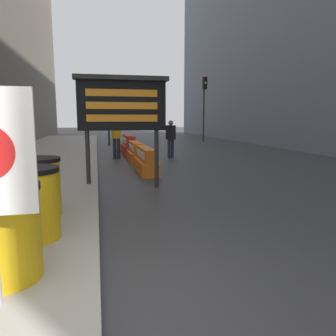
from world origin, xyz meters
TOP-DOWN VIEW (x-y plane):
  - ground_plane at (0.00, 0.00)m, footprint 120.00×120.00m
  - barrel_drum_foreground at (-0.89, 0.70)m, footprint 0.73×0.73m
  - barrel_drum_middle at (-0.83, 1.75)m, footprint 0.73×0.73m
  - barrel_drum_back at (-0.92, 2.80)m, footprint 0.73×0.73m
  - message_board at (0.60, 5.21)m, footprint 2.13×0.36m
  - jersey_barrier_orange_near at (1.47, 7.49)m, footprint 0.53×2.17m
  - jersey_barrier_orange_far at (1.47, 10.13)m, footprint 0.56×2.08m
  - jersey_barrier_red_striped at (1.47, 12.75)m, footprint 0.64×2.13m
  - traffic_cone_near at (1.17, 14.56)m, footprint 0.38×0.38m
  - traffic_light_near_curb at (0.75, 17.95)m, footprint 0.28×0.45m
  - traffic_light_far_side at (7.55, 20.08)m, footprint 0.28×0.45m
  - pedestrian_worker at (0.79, 11.09)m, footprint 0.36×0.51m
  - pedestrian_passerby at (3.10, 11.16)m, footprint 0.37×0.47m

SIDE VIEW (x-z plane):
  - ground_plane at x=0.00m, z-range 0.00..0.00m
  - jersey_barrier_orange_far at x=1.47m, z-range -0.05..0.71m
  - traffic_cone_near at x=1.17m, z-range -0.01..0.68m
  - jersey_barrier_orange_near at x=1.47m, z-range -0.05..0.73m
  - jersey_barrier_red_striped at x=1.47m, z-range -0.05..0.84m
  - barrel_drum_foreground at x=-0.89m, z-range 0.16..1.07m
  - barrel_drum_middle at x=-0.83m, z-range 0.16..1.07m
  - barrel_drum_back at x=-0.92m, z-range 0.16..1.07m
  - pedestrian_passerby at x=3.10m, z-range 0.14..1.73m
  - pedestrian_worker at x=0.79m, z-range 0.16..1.93m
  - message_board at x=0.60m, z-range 0.66..3.28m
  - traffic_light_near_curb at x=0.75m, z-range 0.93..5.11m
  - traffic_light_far_side at x=7.55m, z-range 0.99..5.53m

